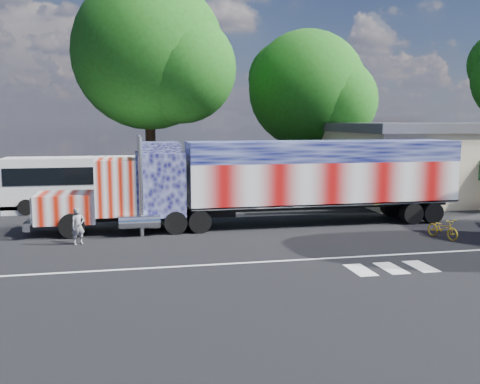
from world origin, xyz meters
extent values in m
plane|color=black|center=(0.00, 0.00, 0.00)|extent=(100.00, 100.00, 0.00)
cube|color=silver|center=(0.00, -3.00, 0.01)|extent=(30.00, 0.15, 0.01)
cube|color=silver|center=(2.80, -4.80, 0.01)|extent=(0.70, 1.60, 0.01)
cube|color=silver|center=(4.00, -4.80, 0.01)|extent=(0.70, 1.60, 0.01)
cube|color=silver|center=(5.20, -4.80, 0.01)|extent=(0.70, 1.60, 0.01)
cube|color=black|center=(-4.84, 3.99, 0.74)|extent=(9.45, 1.05, 0.32)
cube|color=#DE8478|center=(-8.20, 3.99, 1.26)|extent=(2.73, 2.31, 1.37)
cube|color=silver|center=(-9.62, 3.99, 1.26)|extent=(0.13, 2.00, 1.22)
cube|color=silver|center=(-9.83, 3.99, 0.58)|extent=(0.32, 2.63, 0.38)
cube|color=#DE8478|center=(-5.89, 3.99, 2.21)|extent=(1.89, 2.63, 2.63)
cube|color=black|center=(-6.79, 3.99, 2.68)|extent=(0.06, 2.21, 0.95)
cube|color=#4B4C83|center=(-3.79, 3.99, 2.31)|extent=(2.31, 2.63, 3.05)
cube|color=#4B4C83|center=(-3.79, 3.99, 4.04)|extent=(1.89, 2.52, 0.53)
cylinder|color=silver|center=(-4.74, 5.38, 2.31)|extent=(0.21, 0.21, 4.62)
cylinder|color=silver|center=(-4.74, 2.61, 2.31)|extent=(0.21, 0.21, 4.62)
cylinder|color=silver|center=(-4.84, 5.36, 0.68)|extent=(1.89, 0.69, 0.69)
cylinder|color=silver|center=(-4.84, 2.63, 0.68)|extent=(1.89, 0.69, 0.69)
cylinder|color=black|center=(-7.89, 2.84, 0.58)|extent=(1.16, 0.37, 1.16)
cylinder|color=black|center=(-7.89, 5.15, 0.58)|extent=(1.16, 0.37, 1.16)
cylinder|color=black|center=(-3.16, 2.89, 0.55)|extent=(1.09, 0.58, 1.09)
cylinder|color=black|center=(-3.16, 5.10, 0.55)|extent=(1.09, 0.58, 1.09)
cylinder|color=black|center=(-2.01, 2.89, 0.55)|extent=(1.09, 0.58, 1.09)
cylinder|color=black|center=(-2.01, 5.10, 0.55)|extent=(1.09, 0.58, 1.09)
cube|color=black|center=(4.61, 3.99, 1.00)|extent=(13.66, 1.16, 0.32)
cube|color=#E18383|center=(4.61, 3.99, 2.21)|extent=(14.08, 2.73, 2.10)
cube|color=#424A8C|center=(4.61, 3.99, 3.78)|extent=(14.08, 2.73, 1.05)
cube|color=silver|center=(4.61, 3.99, 1.16)|extent=(14.08, 2.73, 0.13)
cube|color=silver|center=(11.67, 3.99, 2.73)|extent=(0.04, 2.63, 3.05)
cylinder|color=black|center=(9.13, 2.89, 0.55)|extent=(1.09, 0.58, 1.09)
cylinder|color=black|center=(9.13, 5.10, 0.55)|extent=(1.09, 0.58, 1.09)
cylinder|color=black|center=(10.28, 2.89, 0.55)|extent=(1.09, 0.58, 1.09)
cylinder|color=black|center=(10.28, 5.10, 0.55)|extent=(1.09, 0.58, 1.09)
cube|color=silver|center=(-6.95, 10.82, 1.60)|extent=(10.95, 2.37, 3.20)
cube|color=black|center=(-6.95, 10.82, 2.19)|extent=(10.59, 2.43, 1.00)
cube|color=black|center=(-6.95, 10.82, 0.41)|extent=(10.95, 2.37, 0.23)
cube|color=black|center=(-12.43, 10.82, 1.73)|extent=(0.05, 2.10, 1.28)
cylinder|color=black|center=(-11.06, 9.68, 0.46)|extent=(0.91, 0.27, 0.91)
cylinder|color=black|center=(-11.06, 11.96, 0.46)|extent=(0.91, 0.27, 0.91)
cylinder|color=black|center=(-4.22, 9.68, 0.46)|extent=(0.91, 0.27, 0.91)
cylinder|color=black|center=(-4.22, 11.96, 0.46)|extent=(0.91, 0.27, 0.91)
cylinder|color=black|center=(-3.39, 9.68, 0.46)|extent=(0.91, 0.27, 0.91)
cylinder|color=black|center=(-3.39, 11.96, 0.46)|extent=(0.91, 0.27, 0.91)
cube|color=#1E5926|center=(12.00, 5.96, 2.40)|extent=(1.60, 0.08, 1.20)
imported|color=slate|center=(-7.49, 1.50, 0.81)|extent=(0.70, 0.60, 1.62)
imported|color=gold|center=(8.70, -0.65, 0.46)|extent=(1.03, 1.86, 0.93)
cylinder|color=black|center=(8.66, 18.58, 3.13)|extent=(0.70, 0.70, 6.26)
sphere|color=#1B5915|center=(8.66, 18.58, 7.82)|extent=(9.22, 9.22, 9.22)
sphere|color=#1B5915|center=(10.50, 17.20, 6.93)|extent=(6.45, 6.45, 6.45)
sphere|color=#1B5915|center=(7.28, 19.96, 8.72)|extent=(5.99, 5.99, 5.99)
cylinder|color=black|center=(-3.73, 15.94, 3.98)|extent=(0.70, 0.70, 7.96)
sphere|color=#1B5915|center=(-3.73, 15.94, 9.95)|extent=(10.47, 10.47, 10.47)
sphere|color=#1B5915|center=(-1.63, 14.37, 8.81)|extent=(7.33, 7.33, 7.33)
sphere|color=#1B5915|center=(-5.30, 17.51, 11.09)|extent=(6.81, 6.81, 6.81)
camera|label=1|loc=(-5.25, -22.19, 5.31)|focal=40.00mm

